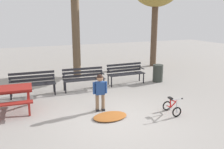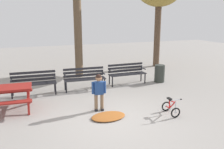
# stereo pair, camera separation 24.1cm
# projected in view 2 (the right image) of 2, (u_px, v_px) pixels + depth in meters

# --- Properties ---
(ground) EXTENTS (36.00, 36.00, 0.00)m
(ground) POSITION_uv_depth(u_px,v_px,m) (114.00, 120.00, 6.70)
(ground) COLOR gray
(picnic_table) EXTENTS (1.87, 1.43, 0.79)m
(picnic_table) POSITION_uv_depth(u_px,v_px,m) (0.00, 93.00, 7.11)
(picnic_table) COLOR maroon
(picnic_table) RESTS_ON ground
(park_bench_far_left) EXTENTS (1.62, 0.54, 0.85)m
(park_bench_far_left) POSITION_uv_depth(u_px,v_px,m) (34.00, 81.00, 8.73)
(park_bench_far_left) COLOR #232328
(park_bench_far_left) RESTS_ON ground
(park_bench_left) EXTENTS (1.62, 0.54, 0.85)m
(park_bench_left) POSITION_uv_depth(u_px,v_px,m) (84.00, 77.00, 9.37)
(park_bench_left) COLOR #232328
(park_bench_left) RESTS_ON ground
(park_bench_right) EXTENTS (1.60, 0.46, 0.85)m
(park_bench_right) POSITION_uv_depth(u_px,v_px,m) (127.00, 72.00, 10.18)
(park_bench_right) COLOR #232328
(park_bench_right) RESTS_ON ground
(child_standing) EXTENTS (0.43, 0.20, 1.15)m
(child_standing) POSITION_uv_depth(u_px,v_px,m) (99.00, 89.00, 7.20)
(child_standing) COLOR #7F664C
(child_standing) RESTS_ON ground
(kids_bicycle) EXTENTS (0.39, 0.57, 0.54)m
(kids_bicycle) POSITION_uv_depth(u_px,v_px,m) (171.00, 108.00, 7.04)
(kids_bicycle) COLOR black
(kids_bicycle) RESTS_ON ground
(leaf_pile) EXTENTS (1.07, 0.79, 0.07)m
(leaf_pile) POSITION_uv_depth(u_px,v_px,m) (108.00, 116.00, 6.84)
(leaf_pile) COLOR #9E5623
(leaf_pile) RESTS_ON ground
(trash_bin) EXTENTS (0.44, 0.44, 0.75)m
(trash_bin) POSITION_uv_depth(u_px,v_px,m) (160.00, 73.00, 10.48)
(trash_bin) COLOR #2D332D
(trash_bin) RESTS_ON ground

